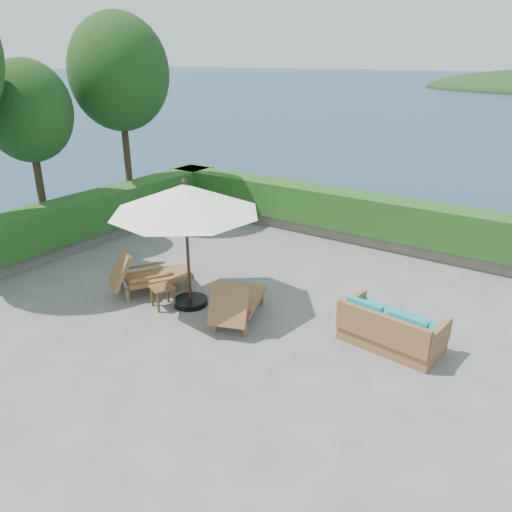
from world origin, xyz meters
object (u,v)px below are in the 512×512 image
Objects in this scene: patio_umbrella at (185,200)px; side_table at (162,290)px; lounge_left at (146,274)px; wicker_loveseat at (390,330)px; lounge_right at (237,302)px.

side_table is at bearing -132.18° from patio_umbrella.
lounge_left reaches higher than wicker_loveseat.
lounge_right is (2.41, 0.07, 0.00)m from lounge_left.
patio_umbrella reaches higher than side_table.
side_table is (0.80, -0.32, -0.04)m from lounge_left.
lounge_left is 3.21× the size of side_table.
lounge_right reaches higher than side_table.
lounge_right is at bearing 32.81° from lounge_left.
lounge_right is (1.24, -0.03, -1.84)m from patio_umbrella.
patio_umbrella is at bearing 158.57° from lounge_right.
lounge_right is 1.02× the size of wicker_loveseat.
lounge_right reaches higher than wicker_loveseat.
lounge_left is 0.99× the size of lounge_right.
wicker_loveseat is (4.41, 1.17, -0.05)m from side_table.
lounge_left is 5.28m from wicker_loveseat.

